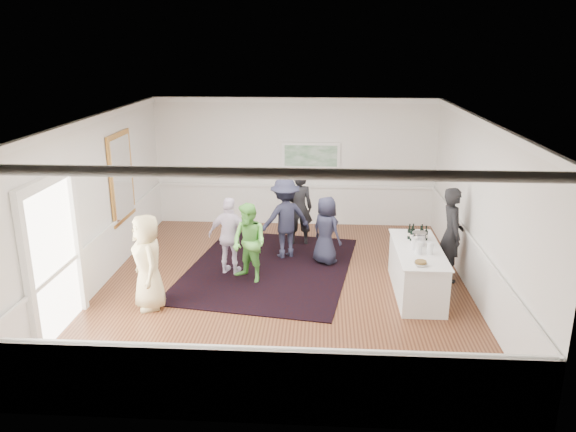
# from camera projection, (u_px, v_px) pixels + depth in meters

# --- Properties ---
(floor) EXTENTS (8.00, 8.00, 0.00)m
(floor) POSITION_uv_depth(u_px,v_px,m) (284.00, 287.00, 10.68)
(floor) COLOR brown
(floor) RESTS_ON ground
(ceiling) EXTENTS (7.00, 8.00, 0.02)m
(ceiling) POSITION_uv_depth(u_px,v_px,m) (283.00, 119.00, 9.73)
(ceiling) COLOR white
(ceiling) RESTS_ON wall_back
(wall_left) EXTENTS (0.02, 8.00, 3.20)m
(wall_left) POSITION_uv_depth(u_px,v_px,m) (96.00, 204.00, 10.42)
(wall_left) COLOR white
(wall_left) RESTS_ON floor
(wall_right) EXTENTS (0.02, 8.00, 3.20)m
(wall_right) POSITION_uv_depth(u_px,v_px,m) (479.00, 210.00, 10.00)
(wall_right) COLOR white
(wall_right) RESTS_ON floor
(wall_back) EXTENTS (7.00, 0.02, 3.20)m
(wall_back) POSITION_uv_depth(u_px,v_px,m) (295.00, 162.00, 14.02)
(wall_back) COLOR white
(wall_back) RESTS_ON floor
(wall_front) EXTENTS (7.00, 0.02, 3.20)m
(wall_front) POSITION_uv_depth(u_px,v_px,m) (259.00, 305.00, 6.39)
(wall_front) COLOR white
(wall_front) RESTS_ON floor
(wainscoting) EXTENTS (7.00, 8.00, 1.00)m
(wainscoting) POSITION_uv_depth(u_px,v_px,m) (284.00, 263.00, 10.53)
(wainscoting) COLOR white
(wainscoting) RESTS_ON floor
(mirror) EXTENTS (0.05, 1.25, 1.85)m
(mirror) POSITION_uv_depth(u_px,v_px,m) (122.00, 177.00, 11.59)
(mirror) COLOR #C8893A
(mirror) RESTS_ON wall_left
(doorway) EXTENTS (0.10, 1.78, 2.56)m
(doorway) POSITION_uv_depth(u_px,v_px,m) (53.00, 249.00, 8.65)
(doorway) COLOR white
(doorway) RESTS_ON wall_left
(landscape_painting) EXTENTS (1.44, 0.06, 0.66)m
(landscape_painting) POSITION_uv_depth(u_px,v_px,m) (311.00, 156.00, 13.89)
(landscape_painting) COLOR white
(landscape_painting) RESTS_ON wall_back
(area_rug) EXTENTS (3.79, 4.62, 0.02)m
(area_rug) POSITION_uv_depth(u_px,v_px,m) (269.00, 268.00, 11.57)
(area_rug) COLOR black
(area_rug) RESTS_ON floor
(serving_table) EXTENTS (0.83, 2.19, 0.88)m
(serving_table) POSITION_uv_depth(u_px,v_px,m) (417.00, 270.00, 10.33)
(serving_table) COLOR white
(serving_table) RESTS_ON floor
(bartender) EXTENTS (0.46, 0.69, 1.85)m
(bartender) POSITION_uv_depth(u_px,v_px,m) (451.00, 234.00, 10.81)
(bartender) COLOR black
(bartender) RESTS_ON floor
(guest_tan) EXTENTS (0.88, 0.99, 1.70)m
(guest_tan) POSITION_uv_depth(u_px,v_px,m) (148.00, 262.00, 9.65)
(guest_tan) COLOR #CBB67E
(guest_tan) RESTS_ON floor
(guest_green) EXTENTS (0.96, 0.92, 1.55)m
(guest_green) POSITION_uv_depth(u_px,v_px,m) (249.00, 243.00, 10.78)
(guest_green) COLOR #67C74F
(guest_green) RESTS_ON floor
(guest_lilac) EXTENTS (0.99, 0.58, 1.58)m
(guest_lilac) POSITION_uv_depth(u_px,v_px,m) (230.00, 236.00, 11.11)
(guest_lilac) COLOR silver
(guest_lilac) RESTS_ON floor
(guest_dark_a) EXTENTS (1.30, 1.08, 1.75)m
(guest_dark_a) POSITION_uv_depth(u_px,v_px,m) (285.00, 218.00, 11.97)
(guest_dark_a) COLOR #202236
(guest_dark_a) RESTS_ON floor
(guest_dark_b) EXTENTS (0.68, 0.50, 1.73)m
(guest_dark_b) POSITION_uv_depth(u_px,v_px,m) (299.00, 208.00, 12.73)
(guest_dark_b) COLOR black
(guest_dark_b) RESTS_ON floor
(guest_navy) EXTENTS (0.83, 0.82, 1.44)m
(guest_navy) POSITION_uv_depth(u_px,v_px,m) (326.00, 230.00, 11.67)
(guest_navy) COLOR #202236
(guest_navy) RESTS_ON floor
(wine_bottles) EXTENTS (0.37, 0.20, 0.31)m
(wine_bottles) POSITION_uv_depth(u_px,v_px,m) (417.00, 232.00, 10.60)
(wine_bottles) COLOR black
(wine_bottles) RESTS_ON serving_table
(juice_pitchers) EXTENTS (0.35, 0.34, 0.24)m
(juice_pitchers) POSITION_uv_depth(u_px,v_px,m) (421.00, 246.00, 9.96)
(juice_pitchers) COLOR #72A83C
(juice_pitchers) RESTS_ON serving_table
(ice_bucket) EXTENTS (0.26, 0.26, 0.24)m
(ice_bucket) POSITION_uv_depth(u_px,v_px,m) (419.00, 239.00, 10.33)
(ice_bucket) COLOR silver
(ice_bucket) RESTS_ON serving_table
(nut_bowl) EXTENTS (0.23, 0.23, 0.08)m
(nut_bowl) POSITION_uv_depth(u_px,v_px,m) (421.00, 263.00, 9.40)
(nut_bowl) COLOR white
(nut_bowl) RESTS_ON serving_table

